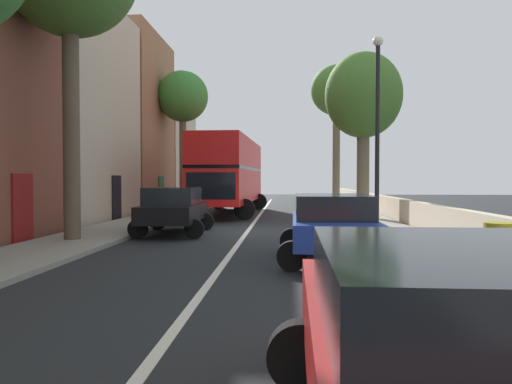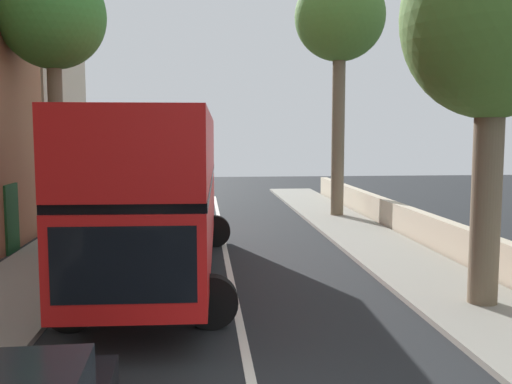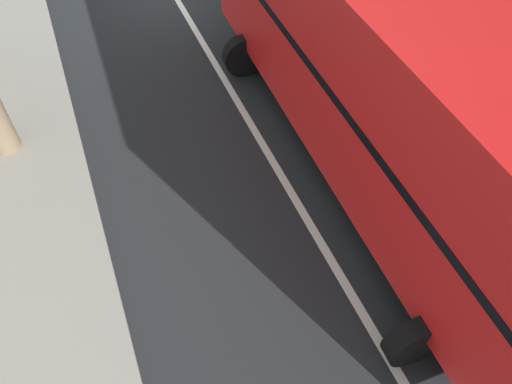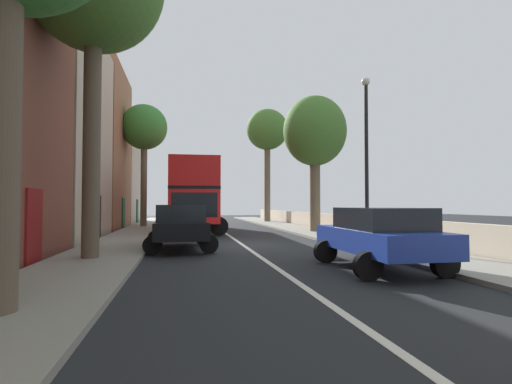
# 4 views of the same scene
# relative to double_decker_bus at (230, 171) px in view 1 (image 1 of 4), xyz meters

# --- Properties ---
(ground_plane) EXTENTS (84.00, 84.00, 0.00)m
(ground_plane) POSITION_rel_double_decker_bus_xyz_m (1.70, -8.52, -2.36)
(ground_plane) COLOR black
(road_centre_line) EXTENTS (0.16, 54.00, 0.01)m
(road_centre_line) POSITION_rel_double_decker_bus_xyz_m (1.70, -8.52, -2.35)
(road_centre_line) COLOR silver
(road_centre_line) RESTS_ON ground
(sidewalk_left) EXTENTS (2.60, 60.00, 0.12)m
(sidewalk_left) POSITION_rel_double_decker_bus_xyz_m (-3.20, -8.52, -2.30)
(sidewalk_left) COLOR gray
(sidewalk_left) RESTS_ON ground
(sidewalk_right) EXTENTS (2.60, 60.00, 0.12)m
(sidewalk_right) POSITION_rel_double_decker_bus_xyz_m (6.60, -8.52, -2.30)
(sidewalk_right) COLOR gray
(sidewalk_right) RESTS_ON ground
(terraced_houses_left) EXTENTS (4.07, 47.68, 10.93)m
(terraced_houses_left) POSITION_rel_double_decker_bus_xyz_m (-6.80, -8.36, 2.56)
(terraced_houses_left) COLOR brown
(terraced_houses_left) RESTS_ON ground
(boundary_wall_right) EXTENTS (0.36, 54.00, 1.07)m
(boundary_wall_right) POSITION_rel_double_decker_bus_xyz_m (8.15, -8.52, -1.82)
(boundary_wall_right) COLOR beige
(boundary_wall_right) RESTS_ON ground
(double_decker_bus) EXTENTS (3.80, 11.34, 4.06)m
(double_decker_bus) POSITION_rel_double_decker_bus_xyz_m (0.00, 0.00, 0.00)
(double_decker_bus) COLOR red
(double_decker_bus) RESTS_ON ground
(parked_car_black_left_0) EXTENTS (2.56, 4.30, 1.64)m
(parked_car_black_left_0) POSITION_rel_double_decker_bus_xyz_m (-0.80, -9.88, -1.42)
(parked_car_black_left_0) COLOR black
(parked_car_black_left_0) RESTS_ON ground
(parked_car_red_right_1) EXTENTS (2.56, 4.13, 1.55)m
(parked_car_red_right_1) POSITION_rel_double_decker_bus_xyz_m (4.20, -23.40, -1.46)
(parked_car_red_right_1) COLOR #AD1919
(parked_car_red_right_1) RESTS_ON ground
(parked_car_blue_right_2) EXTENTS (2.55, 4.20, 1.58)m
(parked_car_blue_right_2) POSITION_rel_double_decker_bus_xyz_m (4.20, -15.14, -1.45)
(parked_car_blue_right_2) COLOR #1E389E
(parked_car_blue_right_2) RESTS_ON ground
(parked_car_blue_left_3) EXTENTS (2.55, 4.38, 1.68)m
(parked_car_blue_left_3) POSITION_rel_double_decker_bus_xyz_m (-0.80, 10.79, -1.40)
(parked_car_blue_left_3) COLOR #1E389E
(parked_car_blue_left_3) RESTS_ON ground
(street_tree_right_1) EXTENTS (3.79, 3.79, 10.25)m
(street_tree_right_1) POSITION_rel_double_decker_bus_xyz_m (6.82, 9.67, 5.97)
(street_tree_right_1) COLOR brown
(street_tree_right_1) RESTS_ON sidewalk_right
(street_tree_left_4) EXTENTS (3.22, 3.22, 8.69)m
(street_tree_left_4) POSITION_rel_double_decker_bus_xyz_m (-3.48, 3.98, 4.70)
(street_tree_left_4) COLOR brown
(street_tree_left_4) RESTS_ON sidewalk_left
(street_tree_right_5) EXTENTS (3.65, 3.65, 7.83)m
(street_tree_right_5) POSITION_rel_double_decker_bus_xyz_m (6.78, -3.18, 3.46)
(street_tree_right_5) COLOR brown
(street_tree_right_5) RESTS_ON sidewalk_right
(lamppost_right) EXTENTS (0.32, 0.32, 6.31)m
(lamppost_right) POSITION_rel_double_decker_bus_xyz_m (6.00, -10.98, 1.45)
(lamppost_right) COLOR black
(lamppost_right) RESTS_ON sidewalk_right
(litter_bin_right) EXTENTS (0.55, 0.55, 1.03)m
(litter_bin_right) POSITION_rel_double_decker_bus_xyz_m (7.00, -17.47, -1.72)
(litter_bin_right) COLOR black
(litter_bin_right) RESTS_ON sidewalk_right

